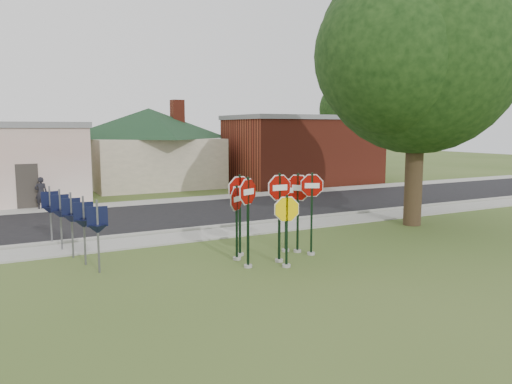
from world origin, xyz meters
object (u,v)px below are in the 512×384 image
stop_sign_yellow (287,223)px  stop_sign_left (248,210)px  oak_tree (419,52)px  stop_sign_center (279,205)px  pedestrian (41,193)px

stop_sign_yellow → stop_sign_left: size_ratio=0.81×
oak_tree → stop_sign_yellow: bearing=-159.4°
stop_sign_center → oak_tree: size_ratio=0.24×
oak_tree → pedestrian: (-12.95, 11.05, -5.99)m
stop_sign_yellow → stop_sign_left: bearing=154.2°
stop_sign_center → pedestrian: size_ratio=1.77×
oak_tree → pedestrian: size_ratio=7.51×
stop_sign_yellow → stop_sign_left: stop_sign_left is taller
stop_sign_yellow → oak_tree: 9.94m
stop_sign_yellow → pedestrian: bearing=110.6°
stop_sign_yellow → pedestrian: 14.91m
stop_sign_left → oak_tree: bearing=15.7°
stop_sign_center → pedestrian: 14.43m
stop_sign_left → pedestrian: bearing=107.5°
pedestrian → oak_tree: bearing=147.5°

